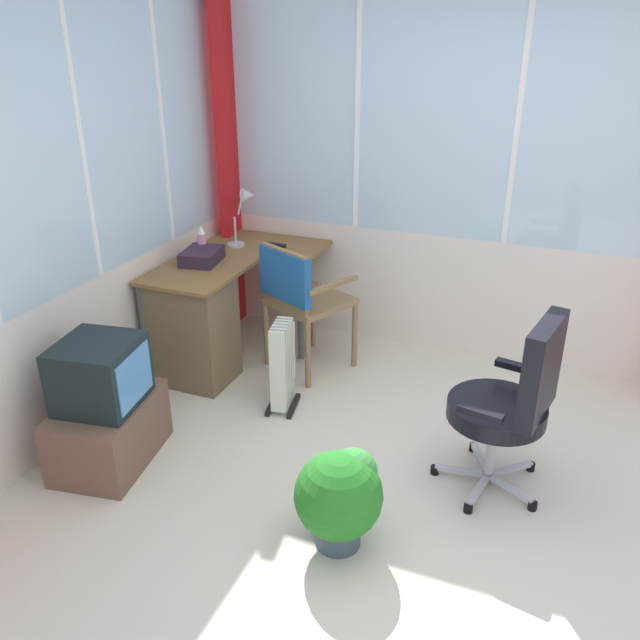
# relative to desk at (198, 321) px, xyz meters

# --- Properties ---
(ground) EXTENTS (4.82, 5.27, 0.06)m
(ground) POSITION_rel_desk_xyz_m (-0.90, -1.82, -0.44)
(ground) COLOR beige
(north_window_panel) EXTENTS (3.82, 0.07, 2.61)m
(north_window_panel) POSITION_rel_desk_xyz_m (-0.90, 0.34, 0.90)
(north_window_panel) COLOR silver
(north_window_panel) RESTS_ON ground
(east_window_panel) EXTENTS (0.07, 4.27, 2.61)m
(east_window_panel) POSITION_rel_desk_xyz_m (1.04, -1.82, 0.89)
(east_window_panel) COLOR silver
(east_window_panel) RESTS_ON ground
(curtain_corner) EXTENTS (0.34, 0.11, 2.51)m
(curtain_corner) POSITION_rel_desk_xyz_m (0.91, 0.21, 0.85)
(curtain_corner) COLOR red
(curtain_corner) RESTS_ON ground
(desk) EXTENTS (1.29, 0.88, 0.75)m
(desk) POSITION_rel_desk_xyz_m (0.00, 0.00, 0.00)
(desk) COLOR brown
(desk) RESTS_ON ground
(desk_lamp) EXTENTS (0.22, 0.19, 0.42)m
(desk_lamp) POSITION_rel_desk_xyz_m (0.68, -0.03, 0.62)
(desk_lamp) COLOR #B2B7BC
(desk_lamp) RESTS_ON desk
(tv_remote) EXTENTS (0.05, 0.15, 0.02)m
(tv_remote) POSITION_rel_desk_xyz_m (0.70, -0.26, 0.35)
(tv_remote) COLOR black
(tv_remote) RESTS_ON desk
(spray_bottle) EXTENTS (0.06, 0.06, 0.22)m
(spray_bottle) POSITION_rel_desk_xyz_m (0.33, 0.13, 0.45)
(spray_bottle) COLOR pink
(spray_bottle) RESTS_ON desk
(paper_tray) EXTENTS (0.34, 0.28, 0.09)m
(paper_tray) POSITION_rel_desk_xyz_m (0.20, 0.06, 0.39)
(paper_tray) COLOR #2C1F2F
(paper_tray) RESTS_ON desk
(wooden_armchair) EXTENTS (0.64, 0.64, 0.92)m
(wooden_armchair) POSITION_rel_desk_xyz_m (0.30, -0.60, 0.19)
(wooden_armchair) COLOR olive
(wooden_armchair) RESTS_ON ground
(office_chair) EXTENTS (0.62, 0.57, 0.99)m
(office_chair) POSITION_rel_desk_xyz_m (-0.47, -2.11, 0.15)
(office_chair) COLOR #B7B7BF
(office_chair) RESTS_ON ground
(tv_on_stand) EXTENTS (0.70, 0.54, 0.73)m
(tv_on_stand) POSITION_rel_desk_xyz_m (-1.03, -0.04, -0.09)
(tv_on_stand) COLOR brown
(tv_on_stand) RESTS_ON ground
(space_heater) EXTENTS (0.32, 0.22, 0.58)m
(space_heater) POSITION_rel_desk_xyz_m (-0.15, -0.70, -0.11)
(space_heater) COLOR silver
(space_heater) RESTS_ON ground
(potted_plant) EXTENTS (0.41, 0.41, 0.49)m
(potted_plant) POSITION_rel_desk_xyz_m (-1.16, -1.45, -0.13)
(potted_plant) COLOR #3B4B54
(potted_plant) RESTS_ON ground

